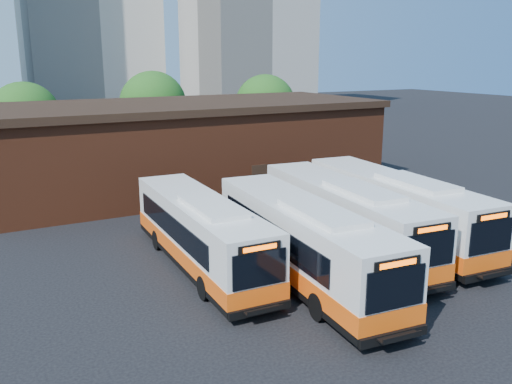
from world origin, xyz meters
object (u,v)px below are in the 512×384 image
bus_west (201,235)px  bus_mideast (344,220)px  bus_east (394,211)px  bus_midwest (303,244)px  transit_worker (406,272)px

bus_west → bus_mideast: size_ratio=0.94×
bus_west → bus_east: bearing=-5.5°
bus_west → bus_midwest: size_ratio=0.94×
bus_west → bus_east: 10.64m
transit_worker → bus_midwest: bearing=64.8°
bus_west → bus_mideast: bus_mideast is taller
bus_west → bus_midwest: bearing=-44.9°
bus_midwest → bus_mideast: 4.43m
bus_east → bus_mideast: bearing=-175.4°
bus_midwest → bus_mideast: size_ratio=1.00×
bus_mideast → bus_east: bearing=5.6°
bus_mideast → transit_worker: (-0.60, -5.15, -0.83)m
bus_mideast → transit_worker: bus_mideast is taller
bus_mideast → transit_worker: size_ratio=8.19×
bus_mideast → bus_west: bearing=174.5°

